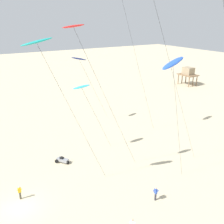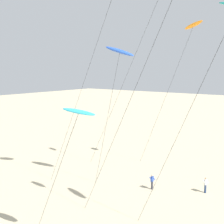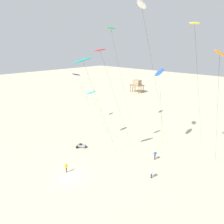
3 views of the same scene
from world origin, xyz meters
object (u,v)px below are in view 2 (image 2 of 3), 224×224
(kite_cyan, at_px, (78,113))
(kite_flyer_middle, at_px, (205,185))
(kite_blue, at_px, (119,52))
(kite_flyer_furthest, at_px, (152,181))
(kite_orange, at_px, (193,27))

(kite_cyan, bearing_deg, kite_flyer_middle, -9.47)
(kite_blue, xyz_separation_m, kite_flyer_furthest, (1.98, -2.96, -13.72))
(kite_flyer_middle, distance_m, kite_flyer_furthest, 5.54)
(kite_blue, height_order, kite_cyan, kite_blue)
(kite_blue, xyz_separation_m, kite_flyer_middle, (4.51, -7.89, -13.72))
(kite_blue, relative_size, kite_flyer_furthest, 9.19)
(kite_flyer_middle, bearing_deg, kite_flyer_furthest, 117.21)
(kite_cyan, distance_m, kite_flyer_middle, 18.90)
(kite_blue, distance_m, kite_orange, 11.28)
(kite_blue, height_order, kite_flyer_furthest, kite_blue)
(kite_blue, bearing_deg, kite_orange, -19.05)
(kite_orange, bearing_deg, kite_blue, 160.95)
(kite_orange, xyz_separation_m, kite_flyer_middle, (-5.69, -4.36, -17.00))
(kite_orange, xyz_separation_m, kite_cyan, (-21.95, -1.65, -7.77))
(kite_orange, bearing_deg, kite_cyan, -175.70)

